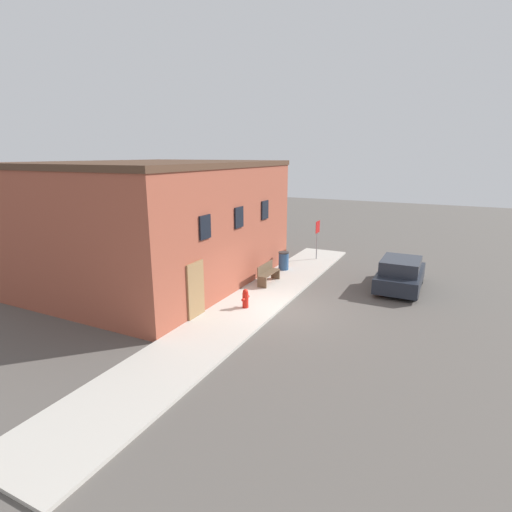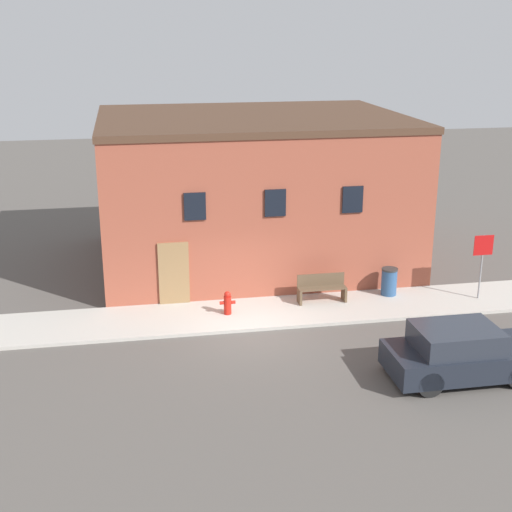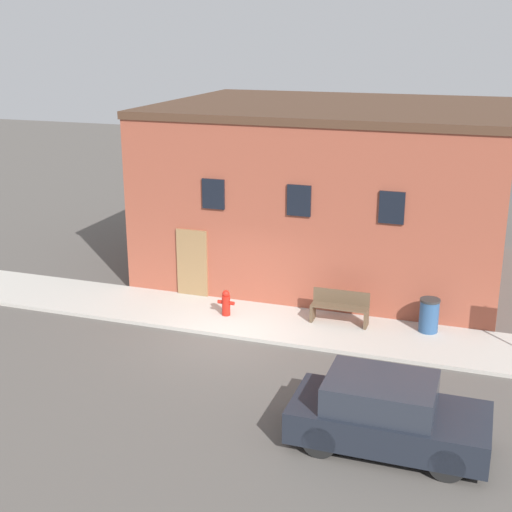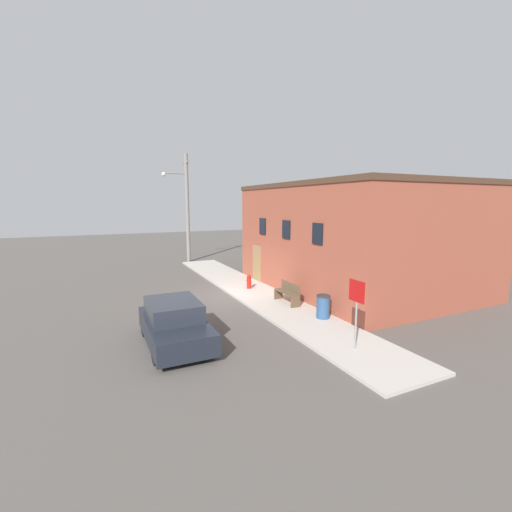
{
  "view_description": "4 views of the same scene",
  "coord_description": "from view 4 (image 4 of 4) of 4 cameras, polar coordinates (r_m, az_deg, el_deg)",
  "views": [
    {
      "loc": [
        -13.66,
        -5.65,
        6.01
      ],
      "look_at": [
        0.37,
        1.28,
        2.0
      ],
      "focal_mm": 28.0,
      "sensor_mm": 36.0,
      "label": 1
    },
    {
      "loc": [
        -3.44,
        -19.58,
        8.94
      ],
      "look_at": [
        0.37,
        1.28,
        2.0
      ],
      "focal_mm": 50.0,
      "sensor_mm": 36.0,
      "label": 2
    },
    {
      "loc": [
        6.48,
        -16.57,
        7.98
      ],
      "look_at": [
        0.37,
        1.28,
        2.0
      ],
      "focal_mm": 50.0,
      "sensor_mm": 36.0,
      "label": 3
    },
    {
      "loc": [
        15.87,
        -6.06,
        4.65
      ],
      "look_at": [
        0.37,
        1.28,
        2.0
      ],
      "focal_mm": 24.0,
      "sensor_mm": 36.0,
      "label": 4
    }
  ],
  "objects": [
    {
      "name": "utility_pole",
      "position": [
        27.65,
        -11.57,
        8.24
      ],
      "size": [
        1.8,
        2.03,
        8.43
      ],
      "color": "gray",
      "rests_on": "ground"
    },
    {
      "name": "bench",
      "position": [
        15.88,
        5.32,
        -6.14
      ],
      "size": [
        1.61,
        0.44,
        0.93
      ],
      "color": "brown",
      "rests_on": "sidewalk"
    },
    {
      "name": "parked_car",
      "position": [
        11.89,
        -13.4,
        -10.92
      ],
      "size": [
        3.9,
        1.84,
        1.44
      ],
      "color": "black",
      "rests_on": "ground"
    },
    {
      "name": "stop_sign",
      "position": [
        11.08,
        16.41,
        -7.25
      ],
      "size": [
        0.68,
        0.06,
        2.22
      ],
      "color": "gray",
      "rests_on": "sidewalk"
    },
    {
      "name": "trash_bin",
      "position": [
        14.04,
        11.13,
        -8.25
      ],
      "size": [
        0.55,
        0.55,
        0.94
      ],
      "color": "#2D517F",
      "rests_on": "sidewalk"
    },
    {
      "name": "ground_plane",
      "position": [
        17.61,
        -4.31,
        -6.55
      ],
      "size": [
        80.0,
        80.0,
        0.0
      ],
      "primitive_type": "plane",
      "color": "#56514C"
    },
    {
      "name": "brick_building",
      "position": [
        19.67,
        16.3,
        3.16
      ],
      "size": [
        11.36,
        8.94,
        5.68
      ],
      "color": "#9E4C38",
      "rests_on": "ground"
    },
    {
      "name": "sidewalk",
      "position": [
        18.08,
        -0.51,
        -5.95
      ],
      "size": [
        20.7,
        2.56,
        0.1
      ],
      "color": "#BCB7AD",
      "rests_on": "ground"
    },
    {
      "name": "fire_hydrant",
      "position": [
        18.46,
        -1.19,
        -4.26
      ],
      "size": [
        0.5,
        0.24,
        0.76
      ],
      "color": "red",
      "rests_on": "sidewalk"
    }
  ]
}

